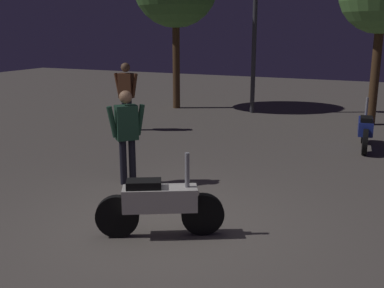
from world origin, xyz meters
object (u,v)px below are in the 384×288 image
person_bystander_far (127,129)px  streetlamp_near (255,17)px  person_rider_beside (126,90)px  motorcycle_white_foreground (160,204)px  motorcycle_blue_parked_left (365,130)px

person_bystander_far → streetlamp_near: 7.85m
person_rider_beside → streetlamp_near: bearing=-37.7°
streetlamp_near → motorcycle_white_foreground: bearing=-80.3°
streetlamp_near → person_rider_beside: bearing=-120.2°
motorcycle_white_foreground → streetlamp_near: size_ratio=0.33×
motorcycle_white_foreground → motorcycle_blue_parked_left: 6.19m
motorcycle_blue_parked_left → streetlamp_near: bearing=42.2°
person_bystander_far → streetlamp_near: size_ratio=0.35×
motorcycle_blue_parked_left → person_rider_beside: 5.95m
person_rider_beside → streetlamp_near: (2.26, 3.88, 1.91)m
person_bystander_far → streetlamp_near: streetlamp_near is taller
motorcycle_white_foreground → motorcycle_blue_parked_left: size_ratio=0.91×
person_rider_beside → streetlamp_near: 4.87m
motorcycle_white_foreground → streetlamp_near: 9.67m
motorcycle_blue_parked_left → person_bystander_far: person_bystander_far is taller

